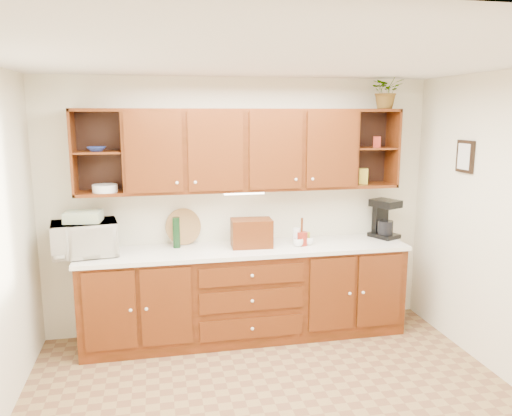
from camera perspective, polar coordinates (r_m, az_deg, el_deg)
name	(u,v)px	position (r m, az deg, el deg)	size (l,w,h in m)	color
ceiling	(285,58)	(3.39, 3.38, 16.75)	(4.00, 4.00, 0.00)	white
back_wall	(240,206)	(5.17, -1.79, 0.23)	(4.00, 4.00, 0.00)	#ECE5C6
base_cabinets	(246,294)	(5.11, -1.15, -9.79)	(3.20, 0.60, 0.90)	#391A06
countertop	(246,249)	(4.96, -1.15, -4.73)	(3.24, 0.64, 0.04)	white
upper_cabinets	(244,150)	(4.94, -1.40, 6.67)	(3.20, 0.33, 0.80)	#391A06
undercabinet_light	(244,193)	(4.93, -1.37, 1.72)	(0.40, 0.05, 0.03)	white
framed_picture	(465,156)	(5.05, 22.80, 5.45)	(0.03, 0.24, 0.30)	black
wicker_basket	(85,248)	(4.90, -18.96, -4.37)	(0.24, 0.24, 0.15)	#A67545
microwave	(85,239)	(4.90, -18.99, -3.33)	(0.58, 0.39, 0.32)	#EEE3CD
towel_stack	(83,217)	(4.86, -19.14, -0.94)	(0.32, 0.24, 0.10)	#E2D56A
wine_bottle	(176,232)	(4.97, -9.09, -2.78)	(0.07, 0.07, 0.31)	black
woven_tray	(184,243)	(5.12, -8.24, -4.00)	(0.37, 0.37, 0.02)	#A67545
bread_box	(252,233)	(4.94, -0.52, -2.87)	(0.40, 0.25, 0.28)	#391A06
mug_tree	(302,241)	(5.06, 5.24, -3.73)	(0.25, 0.25, 0.28)	#391A06
canister_red	(302,239)	(5.03, 5.31, -3.51)	(0.11, 0.11, 0.13)	maroon
canister_white	(297,236)	(5.05, 4.67, -3.25)	(0.08, 0.08, 0.17)	white
canister_yellow	(305,238)	(5.11, 5.67, -3.43)	(0.09, 0.09, 0.11)	gold
coffee_maker	(384,219)	(5.49, 14.38, -1.22)	(0.32, 0.35, 0.41)	black
bowl_stack	(97,149)	(4.86, -17.75, 6.44)	(0.17, 0.17, 0.04)	navy
plate_stack	(105,188)	(4.88, -16.89, 2.17)	(0.23, 0.23, 0.07)	white
pantry_box_yellow	(363,176)	(5.32, 12.15, 3.58)	(0.09, 0.07, 0.16)	gold
pantry_box_red	(377,142)	(5.32, 13.65, 7.35)	(0.07, 0.06, 0.11)	maroon
potted_plant	(387,91)	(5.35, 14.72, 12.85)	(0.33, 0.28, 0.36)	#999999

